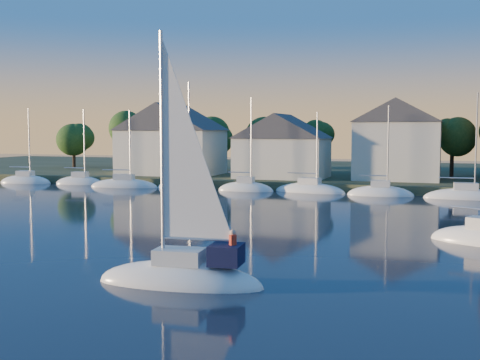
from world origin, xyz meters
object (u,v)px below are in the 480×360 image
at_px(clubhouse_west, 171,138).
at_px(hero_sailboat, 182,273).
at_px(clubhouse_east, 398,139).
at_px(clubhouse_centre, 282,145).

relative_size(clubhouse_west, hero_sailboat, 1.09).
relative_size(clubhouse_east, hero_sailboat, 0.84).
bearing_deg(clubhouse_east, clubhouse_centre, -171.87).
xyz_separation_m(clubhouse_west, clubhouse_centre, (16.00, -1.00, -0.80)).
bearing_deg(clubhouse_east, clubhouse_west, -178.09).
xyz_separation_m(clubhouse_centre, hero_sailboat, (8.68, -49.15, -4.59)).
height_order(clubhouse_east, hero_sailboat, hero_sailboat).
height_order(clubhouse_west, hero_sailboat, hero_sailboat).
bearing_deg(clubhouse_centre, hero_sailboat, -79.98).
height_order(clubhouse_west, clubhouse_centre, clubhouse_west).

